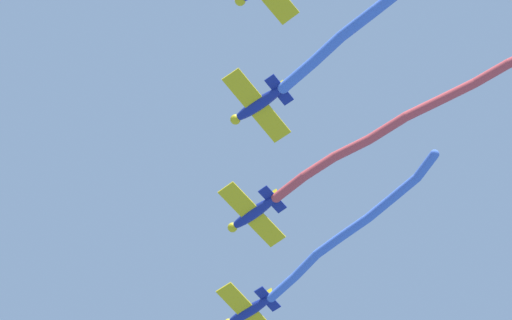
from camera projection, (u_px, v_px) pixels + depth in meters
name	position (u px, v px, depth m)	size (l,w,h in m)	color
airplane_lead	(248.00, 311.00, 86.43)	(5.75, 5.53, 1.64)	navy
smoke_trail_lead	(352.00, 229.00, 83.13)	(10.86, 15.19, 2.11)	#4C75DB
airplane_left_wing	(253.00, 214.00, 82.08)	(5.86, 5.41, 1.64)	navy
smoke_trail_left_wing	(443.00, 100.00, 79.82)	(23.78, 18.17, 6.06)	#DB4C4C
airplane_right_wing	(257.00, 105.00, 77.72)	(5.72, 5.57, 1.64)	navy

